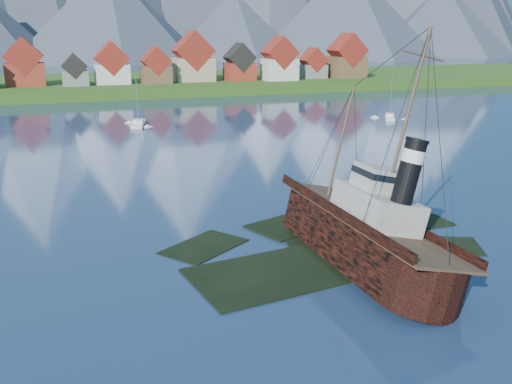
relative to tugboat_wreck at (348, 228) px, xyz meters
name	(u,v)px	position (x,y,z in m)	size (l,w,h in m)	color
ground	(316,257)	(-2.78, 0.76, -2.78)	(1400.00, 1400.00, 0.00)	navy
shoal	(323,250)	(-1.01, 2.91, -3.13)	(31.71, 21.24, 1.14)	black
shore_bank	(114,88)	(-2.78, 170.76, -2.78)	(600.00, 80.00, 3.20)	#2B4E16
seawall	(128,100)	(-2.78, 132.76, -2.78)	(600.00, 2.50, 2.00)	#3F3D38
town	(10,68)	(-35.90, 152.94, 6.21)	(250.96, 16.69, 17.30)	maroon
tugboat_wreck	(348,228)	(0.00, 0.00, 0.00)	(6.45, 27.79, 22.02)	black
sailboat_d	(390,118)	(50.47, 72.61, -2.53)	(5.77, 7.89, 10.89)	silver
sailboat_e	(138,124)	(-6.97, 82.64, -2.53)	(4.67, 10.01, 11.26)	silver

